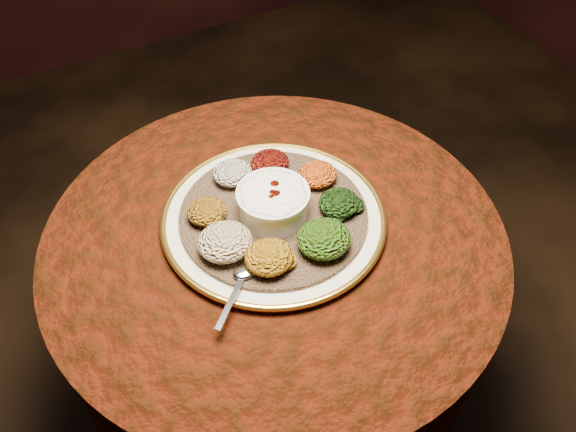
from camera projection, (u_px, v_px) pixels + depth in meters
name	position (u px, v px, depth m)	size (l,w,h in m)	color
table	(276.00, 288.00, 1.45)	(0.96, 0.96, 0.73)	black
platter	(274.00, 219.00, 1.33)	(0.47, 0.47, 0.02)	white
injera	(273.00, 215.00, 1.33)	(0.39, 0.39, 0.01)	#8C6546
stew_bowl	(273.00, 201.00, 1.30)	(0.15, 0.15, 0.06)	white
spoon	(243.00, 276.00, 1.20)	(0.13, 0.12, 0.01)	silver
portion_ayib	(233.00, 173.00, 1.38)	(0.09, 0.08, 0.04)	beige
portion_kitfo	(270.00, 163.00, 1.40)	(0.08, 0.08, 0.04)	black
portion_tikil	(318.00, 174.00, 1.37)	(0.08, 0.08, 0.04)	#C29010
portion_gomen	(339.00, 203.00, 1.32)	(0.09, 0.08, 0.04)	black
portion_mixveg	(324.00, 239.00, 1.24)	(0.11, 0.10, 0.05)	#952D09
portion_kik	(269.00, 257.00, 1.21)	(0.09, 0.09, 0.05)	#A8710E
portion_timatim	(225.00, 242.00, 1.24)	(0.11, 0.10, 0.05)	maroon
portion_shiro	(207.00, 212.00, 1.30)	(0.08, 0.08, 0.04)	#935411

